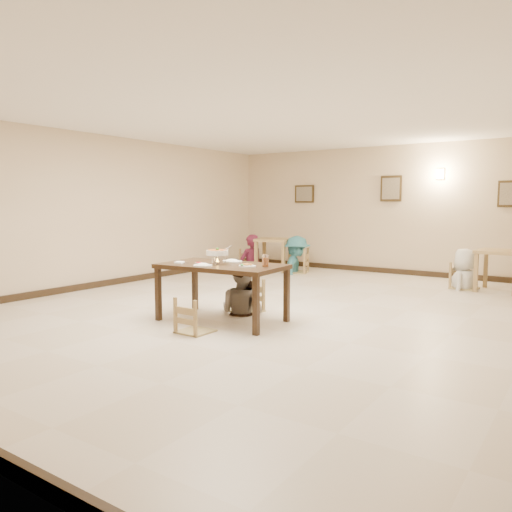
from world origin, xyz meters
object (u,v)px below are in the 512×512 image
Objects in this scene: bg_table_right at (500,258)px; main_diner at (242,262)px; drink_glass at (265,261)px; bg_table_left at (274,244)px; bg_diner_b at (297,236)px; main_table at (222,270)px; bg_chair_ll at (251,250)px; bg_diner_a at (251,234)px; bg_chair_lr at (297,250)px; chair_far at (246,281)px; chair_near at (195,299)px; curry_warmer at (217,253)px; bg_chair_rl at (465,264)px; bg_diner_c at (466,249)px.

main_diner is at bearing -124.39° from bg_table_right.
drink_glass reaches higher than bg_table_left.
bg_diner_b is (-1.54, 4.34, 0.10)m from main_diner.
bg_chair_ll is (-2.87, 4.81, -0.25)m from main_table.
bg_diner_a reaches higher than drink_glass.
chair_far is at bearing 2.48° from bg_chair_lr.
chair_near is 0.91× the size of bg_chair_ll.
bg_diner_a is (-0.00, 0.00, 0.40)m from bg_chair_ll.
chair_near is at bearing -76.91° from curry_warmer.
bg_diner_a is (-5.10, 0.04, 0.40)m from bg_chair_rl.
main_table is 5.26m from bg_diner_c.
bg_chair_ll is at bearing 126.86° from drink_glass.
bg_table_left is 5.07m from bg_table_right.
bg_diner_a is at bearing 139.29° from chair_far.
main_table is at bearing 178.10° from bg_diner_b.
bg_chair_lr is (-2.27, 4.81, -0.34)m from drink_glass.
bg_table_left is (-2.90, 4.77, -0.22)m from drink_glass.
curry_warmer is 5.34m from bg_chair_rl.
bg_table_right is 0.77× the size of bg_chair_lr.
bg_chair_rl is (2.13, 5.45, 0.05)m from chair_near.
main_diner is 9.45× the size of drink_glass.
bg_table_left is 0.64m from bg_chair_lr.
bg_table_left reaches higher than bg_table_right.
main_table is 0.58m from main_diner.
curry_warmer reaches higher than drink_glass.
chair_far is at bearing 92.97° from main_table.
bg_chair_lr reaches higher than bg_table_left.
bg_diner_a is at bearing 108.19° from bg_chair_ll.
main_diner is at bearing 91.06° from curry_warmer.
bg_chair_lr is at bearing -83.67° from bg_diner_c.
bg_diner_c is (3.83, -0.14, -0.10)m from bg_diner_b.
bg_table_right is (2.84, 4.81, -0.08)m from main_table.
bg_table_left is 1.18× the size of bg_table_right.
main_diner is 4.58× the size of curry_warmer.
bg_chair_lr is at bearing 95.12° from bg_chair_rl.
bg_diner_c is at bearing -117.25° from main_diner.
bg_diner_c reaches higher than bg_table_left.
bg_diner_a is at bearing -61.19° from chair_near.
bg_chair_lr is at bearing -20.00° from bg_diner_b.
drink_glass is (0.75, -0.59, 0.42)m from chair_far.
bg_diner_b is (-1.60, 4.91, 0.16)m from main_table.
main_diner is at bearing 158.64° from bg_chair_rl.
chair_far is 4.97m from bg_chair_ll.
bg_table_left is at bearing -66.77° from chair_near.
chair_near is 0.49× the size of bg_diner_b.
chair_near is 0.87× the size of bg_table_left.
bg_table_right is 0.88× the size of bg_chair_ll.
bg_chair_ll is 5.11m from bg_diner_c.
bg_diner_a is at bearing 96.81° from bg_chair_rl.
chair_near reaches higher than bg_table_left.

